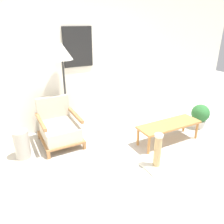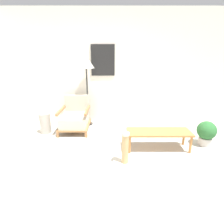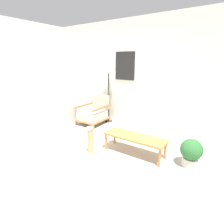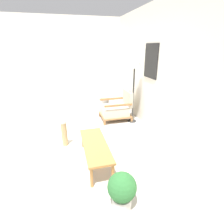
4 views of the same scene
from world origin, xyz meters
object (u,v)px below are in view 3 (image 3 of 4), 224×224
Objects in this scene: armchair at (94,113)px; vase at (73,113)px; floor_lamp at (109,70)px; coffee_table at (134,138)px; scratching_post at (91,146)px; potted_plant at (191,152)px.

armchair is 0.66m from vase.
floor_lamp is 1.44× the size of coffee_table.
floor_lamp is at bearing 29.82° from vase.
scratching_post is (1.05, -1.36, -0.12)m from armchair.
potted_plant is at bearing 9.00° from coffee_table.
armchair reaches higher than potted_plant.
armchair is 1.41× the size of scratching_post.
potted_plant is 0.88× the size of scratching_post.
vase is at bearing 170.32° from potted_plant.
scratching_post is at bearing -35.37° from vase.
potted_plant is 1.72m from scratching_post.
potted_plant is at bearing -24.18° from floor_lamp.
floor_lamp is at bearing 114.89° from scratching_post.
vase is 3.33m from potted_plant.
armchair is at bearing 164.79° from potted_plant.
potted_plant is (0.95, 0.15, -0.05)m from coffee_table.
vase is 0.83× the size of scratching_post.
armchair is 1.24m from floor_lamp.
scratching_post is (-1.60, -0.64, -0.09)m from potted_plant.
coffee_table is (1.70, -0.87, 0.02)m from armchair.
scratching_post is at bearing -158.22° from potted_plant.
vase is 2.07m from scratching_post.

